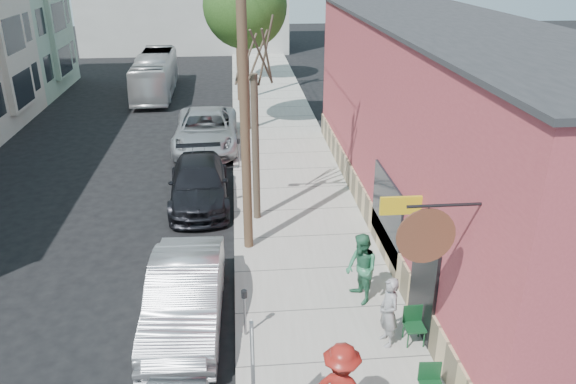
{
  "coord_description": "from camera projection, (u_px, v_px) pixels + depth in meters",
  "views": [
    {
      "loc": [
        2.24,
        -11.87,
        8.67
      ],
      "look_at": [
        3.77,
        4.49,
        1.5
      ],
      "focal_mm": 35.0,
      "sensor_mm": 36.0,
      "label": 1
    }
  ],
  "objects": [
    {
      "name": "ground",
      "position": [
        156.0,
        323.0,
        14.11
      ],
      "size": [
        120.0,
        120.0,
        0.0
      ],
      "primitive_type": "plane",
      "color": "black"
    },
    {
      "name": "sidewalk",
      "position": [
        285.0,
        162.0,
        24.48
      ],
      "size": [
        4.5,
        58.0,
        0.15
      ],
      "primitive_type": "cube",
      "color": "#A7A59B",
      "rests_on": "ground"
    },
    {
      "name": "cafe_building",
      "position": [
        447.0,
        129.0,
        18.11
      ],
      "size": [
        6.6,
        20.2,
        6.61
      ],
      "color": "#A63D46",
      "rests_on": "ground"
    },
    {
      "name": "sign_post",
      "position": [
        253.0,
        375.0,
        9.78
      ],
      "size": [
        0.07,
        0.45,
        2.8
      ],
      "color": "slate",
      "rests_on": "sidewalk"
    },
    {
      "name": "parking_meter_near",
      "position": [
        245.0,
        305.0,
        13.13
      ],
      "size": [
        0.14,
        0.14,
        1.24
      ],
      "color": "slate",
      "rests_on": "sidewalk"
    },
    {
      "name": "parking_meter_far",
      "position": [
        239.0,
        148.0,
        23.38
      ],
      "size": [
        0.14,
        0.14,
        1.24
      ],
      "color": "slate",
      "rests_on": "sidewalk"
    },
    {
      "name": "utility_pole_near",
      "position": [
        241.0,
        77.0,
        15.36
      ],
      "size": [
        3.57,
        0.28,
        10.0
      ],
      "color": "#503A28",
      "rests_on": "sidewalk"
    },
    {
      "name": "utility_pole_far",
      "position": [
        237.0,
        11.0,
        32.13
      ],
      "size": [
        1.8,
        0.28,
        10.0
      ],
      "color": "#503A28",
      "rests_on": "sidewalk"
    },
    {
      "name": "tree_bare",
      "position": [
        256.0,
        149.0,
        18.33
      ],
      "size": [
        0.24,
        0.24,
        4.95
      ],
      "color": "#44392C",
      "rests_on": "sidewalk"
    },
    {
      "name": "tree_leafy_mid",
      "position": [
        245.0,
        6.0,
        26.33
      ],
      "size": [
        3.97,
        3.97,
        8.0
      ],
      "color": "#44392C",
      "rests_on": "sidewalk"
    },
    {
      "name": "patio_chair_a",
      "position": [
        414.0,
        327.0,
        13.03
      ],
      "size": [
        0.51,
        0.51,
        0.88
      ],
      "primitive_type": null,
      "rotation": [
        0.0,
        0.0,
        0.02
      ],
      "color": "#103B1D",
      "rests_on": "sidewalk"
    },
    {
      "name": "patron_grey",
      "position": [
        389.0,
        312.0,
        12.83
      ],
      "size": [
        0.53,
        0.7,
        1.74
      ],
      "primitive_type": "imported",
      "rotation": [
        0.0,
        0.0,
        -1.38
      ],
      "color": "gray",
      "rests_on": "sidewalk"
    },
    {
      "name": "patron_green",
      "position": [
        361.0,
        269.0,
        14.39
      ],
      "size": [
        0.93,
        1.08,
        1.91
      ],
      "primitive_type": "imported",
      "rotation": [
        0.0,
        0.0,
        -1.32
      ],
      "color": "#2E7350",
      "rests_on": "sidewalk"
    },
    {
      "name": "car_1",
      "position": [
        185.0,
        296.0,
        13.77
      ],
      "size": [
        1.84,
        5.01,
        1.64
      ],
      "primitive_type": "imported",
      "rotation": [
        0.0,
        0.0,
        -0.02
      ],
      "color": "#B2B4BA",
      "rests_on": "ground"
    },
    {
      "name": "car_2",
      "position": [
        199.0,
        183.0,
        20.52
      ],
      "size": [
        2.35,
        5.29,
        1.51
      ],
      "primitive_type": "imported",
      "rotation": [
        0.0,
        0.0,
        0.05
      ],
      "color": "black",
      "rests_on": "ground"
    },
    {
      "name": "car_3",
      "position": [
        206.0,
        130.0,
        26.14
      ],
      "size": [
        2.86,
        6.2,
        1.72
      ],
      "primitive_type": "imported",
      "rotation": [
        0.0,
        0.0,
        0.0
      ],
      "color": "#B0B4B8",
      "rests_on": "ground"
    },
    {
      "name": "bus",
      "position": [
        155.0,
        74.0,
        35.66
      ],
      "size": [
        2.36,
        9.25,
        2.56
      ],
      "primitive_type": "imported",
      "rotation": [
        0.0,
        0.0,
        0.02
      ],
      "color": "silver",
      "rests_on": "ground"
    }
  ]
}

